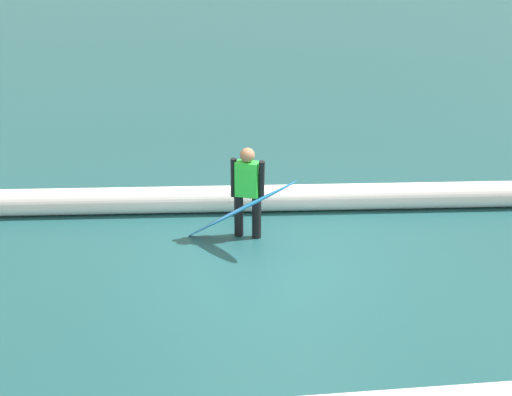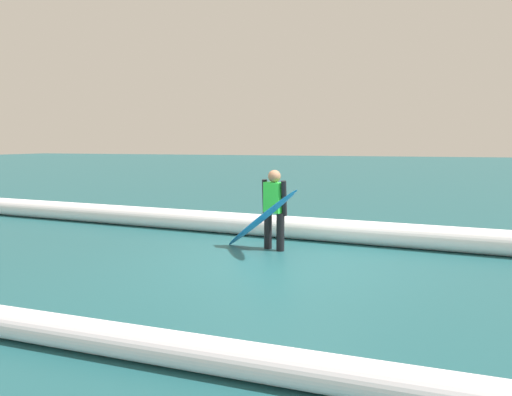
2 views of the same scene
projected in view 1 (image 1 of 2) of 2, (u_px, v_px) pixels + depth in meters
name	position (u px, v px, depth m)	size (l,w,h in m)	color
ground_plane	(277.00, 261.00, 9.88)	(121.76, 121.76, 0.00)	#1D5257
surfer	(248.00, 188.00, 10.41)	(0.49, 0.32, 1.40)	black
surfboard	(240.00, 210.00, 10.15)	(1.65, 1.16, 1.19)	#268CE5
wave_crest_foreground	(85.00, 201.00, 11.46)	(0.44, 0.44, 18.78)	white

